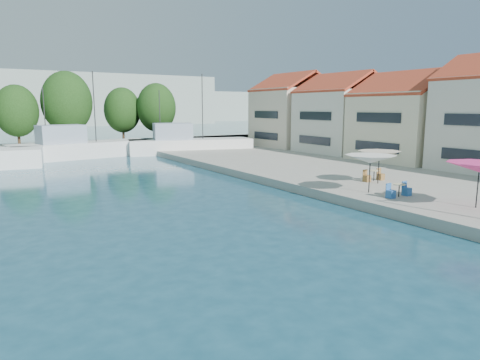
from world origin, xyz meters
TOP-DOWN VIEW (x-y plane):
  - quay_right at (22.00, 30.00)m, footprint 32.00×92.00m
  - quay_far at (-8.00, 67.00)m, footprint 90.00×16.00m
  - hill_east at (40.00, 180.00)m, footprint 140.00×40.00m
  - building_04 at (24.00, 33.00)m, footprint 9.00×8.80m
  - building_05 at (24.00, 42.00)m, footprint 8.40×8.80m
  - building_06 at (24.00, 51.00)m, footprint 9.00×8.80m
  - trawler_03 at (-2.16, 56.84)m, footprint 16.11×6.24m
  - trawler_04 at (10.43, 54.74)m, footprint 15.67×7.54m
  - tree_05 at (-7.33, 69.29)m, footprint 5.45×5.45m
  - tree_06 at (-1.03, 69.50)m, footprint 6.81×6.81m
  - tree_07 at (7.28, 71.59)m, footprint 5.49×5.49m
  - tree_08 at (11.72, 68.79)m, footprint 5.92×5.92m
  - umbrella_pink at (9.75, 17.75)m, footprint 3.26×3.26m
  - umbrella_white at (8.08, 23.42)m, footprint 3.07×3.07m
  - umbrella_cream at (11.09, 25.32)m, footprint 2.87×2.87m
  - cafe_table_02 at (8.61, 21.65)m, footprint 1.82×0.70m
  - cafe_table_03 at (11.65, 26.16)m, footprint 1.82×0.70m

SIDE VIEW (x-z plane):
  - quay_right at x=22.00m, z-range 0.00..0.60m
  - quay_far at x=-8.00m, z-range 0.00..0.60m
  - cafe_table_02 at x=8.61m, z-range 0.51..1.27m
  - cafe_table_03 at x=11.65m, z-range 0.51..1.27m
  - trawler_03 at x=-2.16m, z-range -4.03..6.17m
  - trawler_04 at x=10.43m, z-range -4.03..6.17m
  - umbrella_cream at x=11.09m, z-range 1.47..3.70m
  - umbrella_white at x=8.08m, z-range 1.50..3.81m
  - umbrella_pink at x=9.75m, z-range 1.53..3.89m
  - building_04 at x=24.00m, z-range 0.42..9.62m
  - tree_05 at x=-7.33m, z-range 1.22..9.29m
  - building_05 at x=24.00m, z-range 0.41..10.11m
  - tree_07 at x=7.28m, z-range 1.23..9.35m
  - building_06 at x=24.00m, z-range 0.40..10.60m
  - tree_08 at x=11.72m, z-range 1.28..10.04m
  - hill_east at x=40.00m, z-range 0.00..12.00m
  - tree_06 at x=-1.03m, z-range 1.38..11.46m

